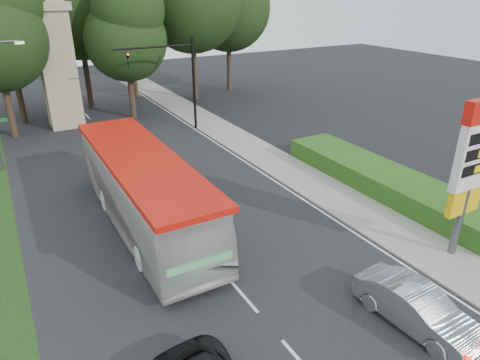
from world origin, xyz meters
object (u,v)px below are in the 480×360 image
traffic_signal_mast (177,72)px  sedan_silver (417,308)px  transit_bus (144,192)px  monument (57,63)px  gas_station_pylon (474,159)px

traffic_signal_mast → sedan_silver: bearing=-93.2°
traffic_signal_mast → transit_bus: traffic_signal_mast is taller
traffic_signal_mast → transit_bus: (-7.13, -13.06, -2.88)m
traffic_signal_mast → monument: (-7.68, 6.00, 0.43)m
monument → gas_station_pylon: bearing=-68.2°
traffic_signal_mast → monument: bearing=142.0°
gas_station_pylon → monument: 30.17m
transit_bus → sedan_silver: transit_bus is taller
transit_bus → traffic_signal_mast: bearing=61.3°
transit_bus → sedan_silver: (5.79, -11.04, -1.06)m
gas_station_pylon → monument: size_ratio=0.68×
monument → sedan_silver: monument is taller
gas_station_pylon → monument: monument is taller
traffic_signal_mast → sedan_silver: traffic_signal_mast is taller
monument → transit_bus: (0.55, -19.06, -3.31)m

